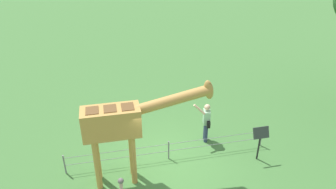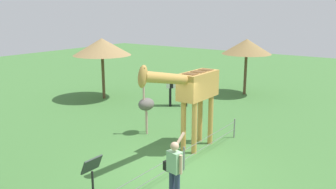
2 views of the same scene
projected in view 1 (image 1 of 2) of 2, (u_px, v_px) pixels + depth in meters
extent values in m
plane|color=#427538|center=(169.00, 160.00, 11.16)|extent=(60.00, 60.00, 0.00)
cylinder|color=#C69347|center=(132.00, 151.00, 10.19)|extent=(0.18, 0.18, 1.81)
cylinder|color=#C69347|center=(133.00, 160.00, 9.81)|extent=(0.18, 0.18, 1.81)
cylinder|color=#C69347|center=(97.00, 156.00, 9.99)|extent=(0.18, 0.18, 1.81)
cylinder|color=#C69347|center=(97.00, 165.00, 9.61)|extent=(0.18, 0.18, 1.81)
cube|color=#C69347|center=(111.00, 122.00, 9.25)|extent=(1.70, 0.71, 0.90)
cube|color=brown|center=(127.00, 107.00, 9.12)|extent=(0.36, 0.44, 0.02)
cube|color=brown|center=(110.00, 109.00, 9.02)|extent=(0.36, 0.44, 0.02)
cube|color=brown|center=(92.00, 110.00, 8.93)|extent=(0.36, 0.44, 0.02)
cylinder|color=#C69347|center=(170.00, 101.00, 9.32)|extent=(2.39, 0.33, 0.78)
ellipsoid|color=#C69347|center=(209.00, 90.00, 9.42)|extent=(0.40, 0.26, 0.68)
cylinder|color=brown|center=(208.00, 83.00, 9.39)|extent=(0.05, 0.05, 0.14)
cylinder|color=brown|center=(210.00, 85.00, 9.29)|extent=(0.05, 0.05, 0.14)
cylinder|color=navy|center=(206.00, 133.00, 11.92)|extent=(0.14, 0.14, 0.78)
cylinder|color=navy|center=(205.00, 130.00, 12.10)|extent=(0.14, 0.14, 0.78)
cube|color=#93C699|center=(207.00, 117.00, 11.69)|extent=(0.31, 0.40, 0.55)
sphere|color=#D8AD8C|center=(207.00, 107.00, 11.49)|extent=(0.22, 0.22, 0.22)
cylinder|color=#D8AD8C|center=(200.00, 110.00, 11.34)|extent=(0.46, 0.17, 0.44)
cylinder|color=#D8AD8C|center=(206.00, 114.00, 11.89)|extent=(0.08, 0.08, 0.50)
cube|color=black|center=(208.00, 124.00, 11.58)|extent=(0.16, 0.22, 0.24)
sphere|color=#66605B|center=(121.00, 181.00, 7.27)|extent=(0.14, 0.14, 0.14)
cylinder|color=black|center=(258.00, 148.00, 11.01)|extent=(0.06, 0.06, 0.95)
cube|color=#333D38|center=(261.00, 133.00, 10.69)|extent=(0.56, 0.21, 0.38)
cylinder|color=slate|center=(65.00, 165.00, 10.42)|extent=(0.05, 0.05, 0.75)
cylinder|color=slate|center=(169.00, 150.00, 11.07)|extent=(0.05, 0.05, 0.75)
cylinder|color=slate|center=(261.00, 137.00, 11.73)|extent=(0.05, 0.05, 0.75)
cube|color=slate|center=(169.00, 144.00, 10.95)|extent=(7.00, 0.01, 0.01)
cube|color=slate|center=(169.00, 151.00, 11.09)|extent=(7.00, 0.01, 0.01)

